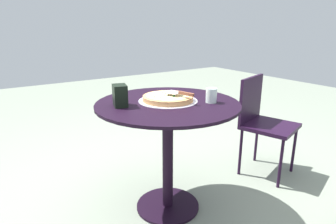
{
  "coord_description": "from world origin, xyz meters",
  "views": [
    {
      "loc": [
        0.96,
        1.45,
        1.22
      ],
      "look_at": [
        -0.02,
        -0.02,
        0.68
      ],
      "focal_mm": 30.79,
      "sensor_mm": 36.0,
      "label": 1
    }
  ],
  "objects_px": {
    "pizza_server": "(180,93)",
    "drinking_cup": "(211,95)",
    "patio_table": "(168,130)",
    "pizza_on_tray": "(168,98)",
    "napkin_dispenser": "(120,96)",
    "patio_chair_far": "(262,118)"
  },
  "relations": [
    {
      "from": "pizza_server",
      "to": "drinking_cup",
      "type": "relative_size",
      "value": 2.39
    },
    {
      "from": "patio_table",
      "to": "drinking_cup",
      "type": "xyz_separation_m",
      "value": [
        -0.22,
        0.15,
        0.23
      ]
    },
    {
      "from": "pizza_on_tray",
      "to": "napkin_dispenser",
      "type": "distance_m",
      "value": 0.31
    },
    {
      "from": "pizza_server",
      "to": "patio_table",
      "type": "bearing_deg",
      "value": -35.99
    },
    {
      "from": "pizza_on_tray",
      "to": "patio_chair_far",
      "type": "bearing_deg",
      "value": 178.82
    },
    {
      "from": "drinking_cup",
      "to": "patio_chair_far",
      "type": "relative_size",
      "value": 0.11
    },
    {
      "from": "patio_table",
      "to": "pizza_on_tray",
      "type": "distance_m",
      "value": 0.21
    },
    {
      "from": "patio_chair_far",
      "to": "patio_table",
      "type": "bearing_deg",
      "value": 0.36
    },
    {
      "from": "patio_table",
      "to": "pizza_server",
      "type": "relative_size",
      "value": 4.19
    },
    {
      "from": "drinking_cup",
      "to": "pizza_on_tray",
      "type": "bearing_deg",
      "value": -40.97
    },
    {
      "from": "patio_table",
      "to": "pizza_server",
      "type": "bearing_deg",
      "value": 144.01
    },
    {
      "from": "pizza_on_tray",
      "to": "pizza_server",
      "type": "relative_size",
      "value": 1.74
    },
    {
      "from": "pizza_on_tray",
      "to": "drinking_cup",
      "type": "height_order",
      "value": "drinking_cup"
    },
    {
      "from": "patio_table",
      "to": "patio_chair_far",
      "type": "bearing_deg",
      "value": -179.64
    },
    {
      "from": "pizza_server",
      "to": "drinking_cup",
      "type": "xyz_separation_m",
      "value": [
        -0.16,
        0.11,
        -0.02
      ]
    },
    {
      "from": "patio_table",
      "to": "drinking_cup",
      "type": "bearing_deg",
      "value": 145.58
    },
    {
      "from": "pizza_on_tray",
      "to": "drinking_cup",
      "type": "relative_size",
      "value": 4.15
    },
    {
      "from": "drinking_cup",
      "to": "napkin_dispenser",
      "type": "xyz_separation_m",
      "value": [
        0.5,
        -0.24,
        0.02
      ]
    },
    {
      "from": "pizza_server",
      "to": "patio_chair_far",
      "type": "height_order",
      "value": "pizza_server"
    },
    {
      "from": "drinking_cup",
      "to": "napkin_dispenser",
      "type": "distance_m",
      "value": 0.56
    },
    {
      "from": "pizza_server",
      "to": "patio_chair_far",
      "type": "relative_size",
      "value": 0.27
    },
    {
      "from": "patio_table",
      "to": "napkin_dispenser",
      "type": "height_order",
      "value": "napkin_dispenser"
    }
  ]
}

